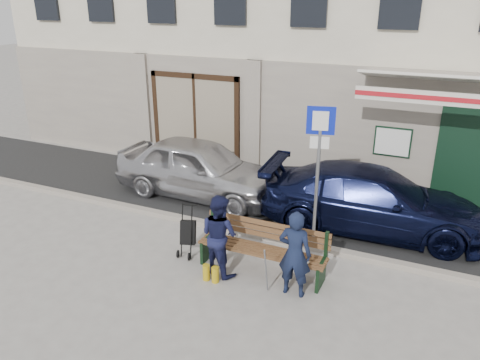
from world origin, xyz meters
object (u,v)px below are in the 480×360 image
Objects in this scene: car_silver at (199,168)px; man at (295,254)px; woman at (219,235)px; bench at (260,249)px; stroller at (188,234)px; car_navy at (373,200)px; parking_sign at (319,154)px.

car_silver is 4.67m from man.
bench is at bearing -134.74° from woman.
stroller is at bearing -179.35° from bench.
man is at bearing -27.72° from bench.
man is (0.80, -0.42, 0.31)m from bench.
man is at bearing -165.01° from woman.
car_silver is 4.29m from car_navy.
stroller is (-2.14, -1.39, -1.50)m from parking_sign.
stroller is (1.22, -2.68, -0.29)m from car_silver.
car_navy is 1.97m from parking_sign.
parking_sign is (-0.93, -1.19, 1.26)m from car_navy.
bench is (2.72, -2.66, -0.28)m from car_silver.
car_navy is at bearing 58.57° from bench.
car_navy is 3.65m from woman.
parking_sign is at bearing -108.93° from car_silver.
bench is 0.80m from woman.
car_navy is 4.02m from stroller.
woman reaches higher than stroller.
man is 1.45m from woman.
stroller is at bearing 125.92° from car_navy.
stroller is (-3.07, -2.58, -0.23)m from car_navy.
parking_sign is at bearing 65.22° from bench.
car_navy is 3.08m from man.
car_silver is 2.83× the size of woman.
woman is (-1.29, -1.70, -1.18)m from parking_sign.
parking_sign is 1.88× the size of woman.
car_navy reaches higher than bench.
woman reaches higher than car_navy.
car_silver is 4.25× the size of stroller.
car_silver is at bearing 96.40° from stroller.
stroller reaches higher than bench.
car_silver is 3.79m from parking_sign.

